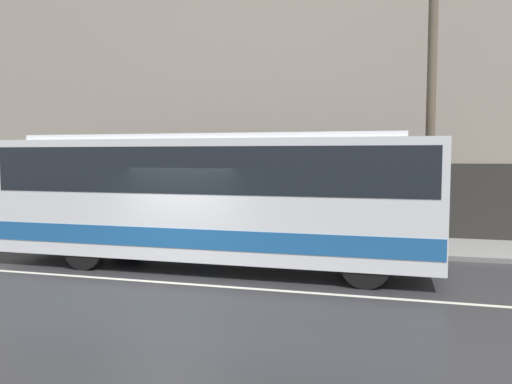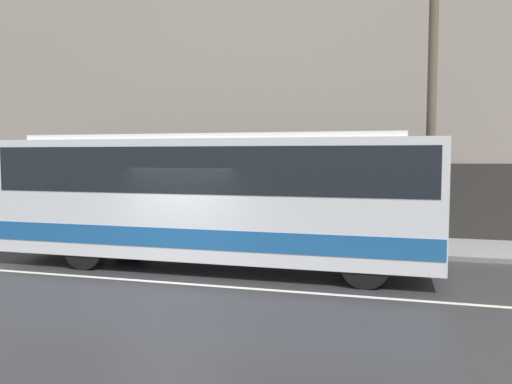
% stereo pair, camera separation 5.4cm
% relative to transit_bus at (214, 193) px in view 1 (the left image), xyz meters
% --- Properties ---
extents(ground_plane, '(60.00, 60.00, 0.00)m').
position_rel_transit_bus_xyz_m(ground_plane, '(-0.35, -1.75, -1.85)').
color(ground_plane, '#2D2D30').
extents(sidewalk, '(60.00, 3.09, 0.13)m').
position_rel_transit_bus_xyz_m(sidewalk, '(-0.35, 3.79, -1.78)').
color(sidewalk, gray).
rests_on(sidewalk, ground_plane).
extents(building_facade, '(60.00, 0.35, 10.09)m').
position_rel_transit_bus_xyz_m(building_facade, '(-0.35, 5.48, 3.02)').
color(building_facade, gray).
rests_on(building_facade, ground_plane).
extents(lane_stripe, '(54.00, 0.14, 0.01)m').
position_rel_transit_bus_xyz_m(lane_stripe, '(-0.35, -1.75, -1.84)').
color(lane_stripe, beige).
rests_on(lane_stripe, ground_plane).
extents(transit_bus, '(10.72, 2.50, 3.28)m').
position_rel_transit_bus_xyz_m(transit_bus, '(0.00, 0.00, 0.00)').
color(transit_bus, white).
rests_on(transit_bus, ground_plane).
extents(utility_pole_near, '(0.25, 0.25, 7.96)m').
position_rel_transit_bus_xyz_m(utility_pole_near, '(5.26, 2.92, 2.27)').
color(utility_pole_near, brown).
rests_on(utility_pole_near, sidewalk).
extents(pedestrian_waiting, '(0.36, 0.36, 1.58)m').
position_rel_transit_bus_xyz_m(pedestrian_waiting, '(-1.78, 3.97, -0.98)').
color(pedestrian_waiting, navy).
rests_on(pedestrian_waiting, sidewalk).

